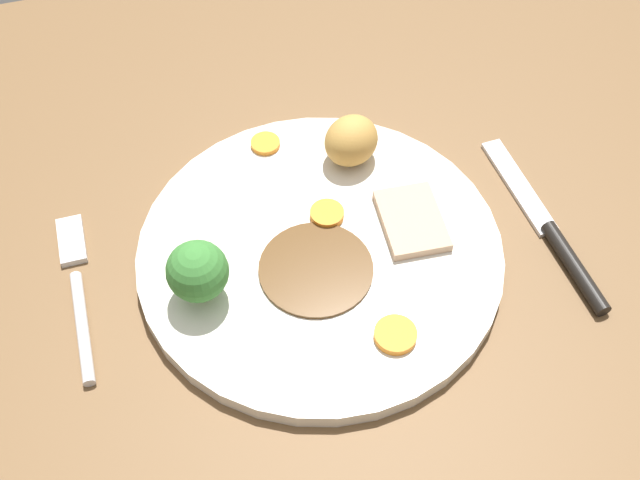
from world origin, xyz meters
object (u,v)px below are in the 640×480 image
Objects in this scene: dinner_plate at (320,253)px; meat_slice_main at (412,220)px; carrot_coin_back at (395,335)px; knife at (553,236)px; fork at (78,290)px; roast_potato_left at (351,141)px; carrot_coin_front at (327,214)px; broccoli_floret at (198,272)px; carrot_coin_side at (262,144)px.

dinner_plate is 7.62cm from meat_slice_main.
knife is (15.28, 5.68, -1.25)cm from carrot_coin_back.
roast_potato_left is at bearing -75.09° from fork.
carrot_coin_front reaches higher than fork.
roast_potato_left is 1.52× the size of carrot_coin_back.
carrot_coin_side is at bearing 59.64° from broccoli_floret.
dinner_plate reaches higher than knife.
dinner_plate is 11.39× the size of carrot_coin_side.
roast_potato_left is 0.89× the size of broccoli_floret.
meat_slice_main is 14.63cm from carrot_coin_side.
carrot_coin_front is at bearing 22.21° from broccoli_floret.
roast_potato_left is 0.25× the size of knife.
carrot_coin_side is (-4.67, 20.59, -0.08)cm from carrot_coin_back.
carrot_coin_front is at bearing 66.89° from knife.
meat_slice_main reaches higher than fork.
dinner_plate is 18.52cm from knife.
carrot_coin_side is (-6.75, 3.37, -1.86)cm from roast_potato_left.
broccoli_floret reaches higher than dinner_plate.
roast_potato_left is (5.03, 8.23, 2.78)cm from dinner_plate.
meat_slice_main is at bearing 63.65° from carrot_coin_back.
roast_potato_left is 24.46cm from fork.
knife is at bearing -10.30° from dinner_plate.
carrot_coin_back is at bearing 107.18° from knife.
meat_slice_main is 0.43× the size of fork.
carrot_coin_side is (-9.26, 11.32, -0.18)cm from meat_slice_main.
carrot_coin_side is (-3.10, 8.81, -0.09)cm from carrot_coin_front.
fork is (-21.38, 11.03, -1.31)cm from carrot_coin_back.
broccoli_floret is 0.28× the size of knife.
carrot_coin_front is at bearing -87.72° from fork.
meat_slice_main is at bearing -50.71° from carrot_coin_side.
dinner_plate is at bearing -121.41° from roast_potato_left.
broccoli_floret is at bearing -120.36° from carrot_coin_side.
carrot_coin_front is 11.88cm from carrot_coin_back.
dinner_plate is 9.17× the size of carrot_coin_back.
carrot_coin_front is 17.96cm from knife.
knife is (19.95, -14.91, -1.17)cm from carrot_coin_side.
meat_slice_main is 8.51cm from roast_potato_left.
carrot_coin_back is 21.11cm from carrot_coin_side.
carrot_coin_back is at bearing -96.88° from roast_potato_left.
carrot_coin_side is at bearing 98.46° from dinner_plate.
meat_slice_main is 1.25× the size of broccoli_floret.
carrot_coin_front is 9.34cm from carrot_coin_side.
carrot_coin_front is at bearing 97.60° from carrot_coin_back.
carrot_coin_back is 24.09cm from fork.
dinner_plate is 5.37× the size of broccoli_floret.
fork is at bearing 152.71° from carrot_coin_back.
knife reaches higher than fork.
broccoli_floret reaches higher than carrot_coin_back.
broccoli_floret reaches higher than carrot_coin_side.
fork is at bearing 176.12° from meat_slice_main.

